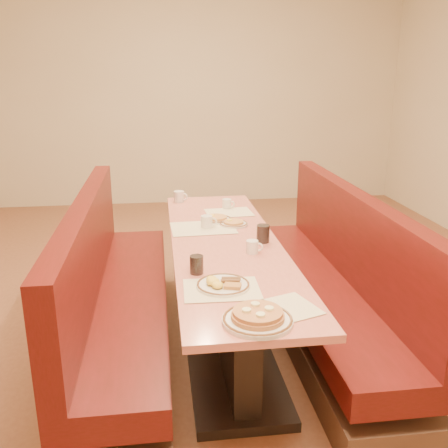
{
  "coord_description": "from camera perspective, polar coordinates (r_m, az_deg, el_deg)",
  "views": [
    {
      "loc": [
        -0.42,
        -3.05,
        1.83
      ],
      "look_at": [
        0.0,
        0.09,
        0.85
      ],
      "focal_mm": 40.0,
      "sensor_mm": 36.0,
      "label": 1
    }
  ],
  "objects": [
    {
      "name": "coffee_mug_c",
      "position": [
        4.05,
        0.36,
        2.33
      ],
      "size": [
        0.1,
        0.07,
        0.08
      ],
      "rotation": [
        0.0,
        0.0,
        -0.35
      ],
      "color": "white",
      "rests_on": "diner_table"
    },
    {
      "name": "pancake_plate",
      "position": [
        2.26,
        3.87,
        -10.64
      ],
      "size": [
        0.32,
        0.32,
        0.07
      ],
      "rotation": [
        0.0,
        0.0,
        -0.4
      ],
      "color": "white",
      "rests_on": "diner_table"
    },
    {
      "name": "coffee_mug_d",
      "position": [
        4.28,
        -5.12,
        3.17
      ],
      "size": [
        0.12,
        0.09,
        0.09
      ],
      "rotation": [
        0.0,
        0.0,
        -0.4
      ],
      "color": "white",
      "rests_on": "diner_table"
    },
    {
      "name": "placemat_far_right",
      "position": [
        3.94,
        0.56,
        1.33
      ],
      "size": [
        0.38,
        0.29,
        0.0
      ],
      "primitive_type": "cube",
      "rotation": [
        0.0,
        0.0,
        0.07
      ],
      "color": "beige",
      "rests_on": "diner_table"
    },
    {
      "name": "diner_table",
      "position": [
        3.4,
        0.2,
        -8.11
      ],
      "size": [
        0.7,
        2.5,
        0.75
      ],
      "color": "black",
      "rests_on": "ground"
    },
    {
      "name": "extra_plate_mid",
      "position": [
        3.62,
        1.09,
        0.08
      ],
      "size": [
        0.21,
        0.21,
        0.04
      ],
      "rotation": [
        0.0,
        0.0,
        0.33
      ],
      "color": "white",
      "rests_on": "diner_table"
    },
    {
      "name": "room_envelope",
      "position": [
        3.08,
        0.23,
        19.1
      ],
      "size": [
        6.04,
        8.04,
        2.82
      ],
      "color": "beige",
      "rests_on": "ground"
    },
    {
      "name": "booth_left",
      "position": [
        3.4,
        -12.28,
        -8.81
      ],
      "size": [
        0.55,
        2.5,
        1.05
      ],
      "color": "#4C3326",
      "rests_on": "ground"
    },
    {
      "name": "eggs_plate",
      "position": [
        2.6,
        -0.18,
        -6.92
      ],
      "size": [
        0.28,
        0.28,
        0.06
      ],
      "rotation": [
        0.0,
        0.0,
        -0.29
      ],
      "color": "white",
      "rests_on": "diner_table"
    },
    {
      "name": "extra_plate_far",
      "position": [
        3.72,
        -0.93,
        0.58
      ],
      "size": [
        0.23,
        0.23,
        0.05
      ],
      "rotation": [
        0.0,
        0.0,
        0.34
      ],
      "color": "white",
      "rests_on": "diner_table"
    },
    {
      "name": "placemat_near_left",
      "position": [
        2.58,
        -0.27,
        -7.47
      ],
      "size": [
        0.4,
        0.3,
        0.0
      ],
      "primitive_type": "cube",
      "rotation": [
        0.0,
        0.0,
        -0.03
      ],
      "color": "beige",
      "rests_on": "diner_table"
    },
    {
      "name": "coffee_mug_b",
      "position": [
        3.56,
        -1.93,
        0.28
      ],
      "size": [
        0.12,
        0.08,
        0.09
      ],
      "rotation": [
        0.0,
        0.0,
        -0.11
      ],
      "color": "white",
      "rests_on": "diner_table"
    },
    {
      "name": "ground",
      "position": [
        3.58,
        0.19,
        -13.53
      ],
      "size": [
        8.0,
        8.0,
        0.0
      ],
      "primitive_type": "plane",
      "color": "#9E6647",
      "rests_on": "ground"
    },
    {
      "name": "placemat_near_right",
      "position": [
        2.38,
        6.37,
        -9.72
      ],
      "size": [
        0.41,
        0.36,
        0.0
      ],
      "primitive_type": "cube",
      "rotation": [
        0.0,
        0.0,
        0.33
      ],
      "color": "beige",
      "rests_on": "diner_table"
    },
    {
      "name": "placemat_far_left",
      "position": [
        3.55,
        -2.42,
        -0.45
      ],
      "size": [
        0.46,
        0.36,
        0.0
      ],
      "primitive_type": "cube",
      "rotation": [
        0.0,
        0.0,
        0.04
      ],
      "color": "beige",
      "rests_on": "diner_table"
    },
    {
      "name": "soda_tumbler_mid",
      "position": [
        3.26,
        4.48,
        -1.11
      ],
      "size": [
        0.08,
        0.08,
        0.12
      ],
      "color": "black",
      "rests_on": "diner_table"
    },
    {
      "name": "soda_tumbler_near",
      "position": [
        2.76,
        -3.15,
        -4.67
      ],
      "size": [
        0.08,
        0.08,
        0.1
      ],
      "color": "black",
      "rests_on": "diner_table"
    },
    {
      "name": "coffee_mug_a",
      "position": [
        3.07,
        3.3,
        -2.6
      ],
      "size": [
        0.11,
        0.07,
        0.08
      ],
      "rotation": [
        0.0,
        0.0,
        -0.25
      ],
      "color": "white",
      "rests_on": "diner_table"
    },
    {
      "name": "booth_right",
      "position": [
        3.57,
        12.01,
        -7.46
      ],
      "size": [
        0.55,
        2.5,
        1.05
      ],
      "color": "#4C3326",
      "rests_on": "ground"
    }
  ]
}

